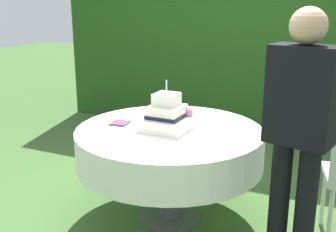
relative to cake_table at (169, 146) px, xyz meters
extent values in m
plane|color=#3D602D|center=(0.00, 0.00, -0.59)|extent=(20.00, 20.00, 0.00)
cube|color=#234C19|center=(0.00, 2.50, 0.69)|extent=(5.09, 0.57, 2.56)
cylinder|color=#4C4C51|center=(0.00, 0.00, -0.58)|extent=(0.47, 0.47, 0.02)
cylinder|color=#4C4C51|center=(0.00, 0.00, -0.24)|extent=(0.16, 0.16, 0.69)
cylinder|color=brown|center=(0.00, 0.00, 0.12)|extent=(1.34, 1.34, 0.03)
cylinder|color=white|center=(0.00, 0.00, 0.00)|extent=(1.37, 1.37, 0.27)
cube|color=white|center=(-0.01, -0.02, 0.18)|extent=(0.34, 0.34, 0.09)
cube|color=white|center=(-0.01, -0.02, 0.27)|extent=(0.24, 0.24, 0.09)
cube|color=black|center=(-0.01, -0.02, 0.24)|extent=(0.24, 0.24, 0.03)
cube|color=white|center=(-0.01, -0.02, 0.36)|extent=(0.17, 0.17, 0.09)
sphere|color=#C6599E|center=(0.11, 0.09, 0.25)|extent=(0.08, 0.08, 0.08)
cylinder|color=silver|center=(-0.01, -0.02, 0.45)|extent=(0.01, 0.01, 0.10)
cylinder|color=white|center=(-0.45, 0.11, 0.14)|extent=(0.11, 0.11, 0.01)
cylinder|color=white|center=(0.32, 0.07, 0.14)|extent=(0.12, 0.12, 0.01)
cylinder|color=white|center=(0.21, 0.31, 0.14)|extent=(0.11, 0.11, 0.01)
cylinder|color=white|center=(-0.29, -0.41, 0.14)|extent=(0.10, 0.10, 0.01)
cube|color=#603856|center=(-0.39, -0.05, 0.14)|extent=(0.14, 0.14, 0.01)
cylinder|color=white|center=(1.07, 0.40, -0.36)|extent=(0.03, 0.03, 0.45)
cylinder|color=white|center=(1.14, 0.09, -0.36)|extent=(0.03, 0.03, 0.45)
cylinder|color=black|center=(1.01, -0.31, -0.16)|extent=(0.12, 0.12, 0.85)
cylinder|color=black|center=(0.86, -0.28, -0.16)|extent=(0.12, 0.12, 0.85)
cube|color=black|center=(0.94, -0.29, 0.54)|extent=(0.40, 0.27, 0.55)
sphere|color=tan|center=(0.94, -0.29, 0.91)|extent=(0.20, 0.20, 0.20)
camera|label=1|loc=(1.20, -2.59, 1.05)|focal=44.03mm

